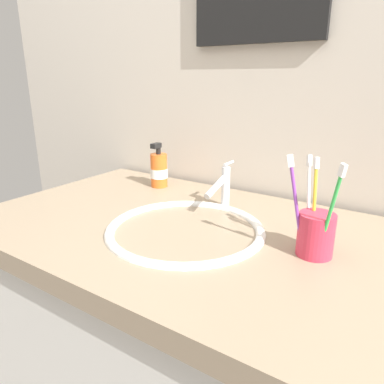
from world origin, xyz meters
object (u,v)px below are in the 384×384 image
at_px(faucet, 223,186).
at_px(soap_dispenser, 159,170).
at_px(toothbrush_yellow, 315,199).
at_px(toothbrush_purple, 296,199).
at_px(toothbrush_cup, 316,235).
at_px(toothbrush_white, 309,196).
at_px(toothbrush_green, 331,208).

bearing_deg(faucet, soap_dispenser, 166.28).
distance_m(faucet, soap_dispenser, 0.29).
bearing_deg(faucet, toothbrush_yellow, -23.35).
relative_size(faucet, toothbrush_yellow, 0.74).
bearing_deg(toothbrush_yellow, toothbrush_purple, -121.79).
bearing_deg(toothbrush_purple, toothbrush_cup, 30.50).
height_order(faucet, toothbrush_yellow, toothbrush_yellow).
height_order(toothbrush_white, soap_dispenser, toothbrush_white).
bearing_deg(faucet, toothbrush_white, -22.10).
distance_m(toothbrush_cup, toothbrush_white, 0.08).
height_order(faucet, toothbrush_purple, toothbrush_purple).
xyz_separation_m(faucet, toothbrush_purple, (0.26, -0.16, 0.06)).
height_order(toothbrush_cup, toothbrush_purple, toothbrush_purple).
relative_size(toothbrush_green, toothbrush_white, 1.05).
height_order(toothbrush_green, toothbrush_white, toothbrush_green).
bearing_deg(toothbrush_cup, toothbrush_yellow, 128.49).
height_order(toothbrush_green, soap_dispenser, toothbrush_green).
bearing_deg(toothbrush_purple, toothbrush_green, -6.59).
distance_m(faucet, toothbrush_yellow, 0.31).
relative_size(faucet, toothbrush_purple, 0.70).
relative_size(toothbrush_yellow, toothbrush_purple, 0.95).
distance_m(toothbrush_green, toothbrush_white, 0.09).
relative_size(toothbrush_green, toothbrush_yellow, 1.04).
bearing_deg(toothbrush_yellow, toothbrush_cup, -51.51).
relative_size(toothbrush_purple, toothbrush_white, 1.06).
bearing_deg(soap_dispenser, toothbrush_purple, -23.43).
bearing_deg(toothbrush_yellow, faucet, 156.65).
xyz_separation_m(toothbrush_purple, soap_dispenser, (-0.54, 0.23, -0.07)).
relative_size(toothbrush_purple, soap_dispenser, 1.39).
bearing_deg(toothbrush_purple, toothbrush_white, 79.61).
xyz_separation_m(faucet, toothbrush_yellow, (0.28, -0.12, 0.05)).
bearing_deg(toothbrush_green, toothbrush_purple, 173.41).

